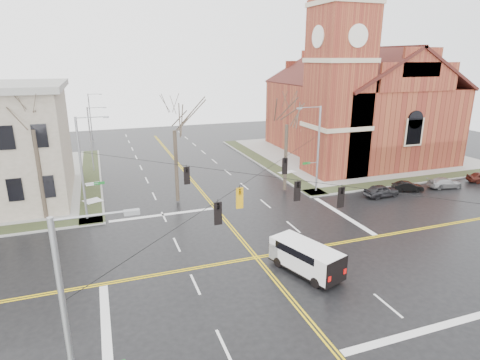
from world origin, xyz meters
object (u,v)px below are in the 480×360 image
object	(u,v)px
cargo_van	(304,255)
parked_car_a	(381,191)
signal_pole_sw	(73,333)
streetlight_north_b	(91,116)
signal_pole_ne	(317,147)
tree_nw_far	(32,123)
tree_nw_near	(174,126)
signal_pole_nw	(83,166)
church	(354,97)
parked_car_c	(445,183)
tree_ne	(287,120)
streetlight_north_a	(92,137)
parked_car_b	(408,186)

from	to	relation	value
cargo_van	parked_car_a	world-z (taller)	cargo_van
signal_pole_sw	streetlight_north_b	bearing A→B (deg)	89.36
signal_pole_ne	signal_pole_sw	distance (m)	32.28
tree_nw_far	tree_nw_near	bearing A→B (deg)	2.25
signal_pole_nw	streetlight_north_b	size ratio (longest dim) A/B	1.12
church	parked_car_c	distance (m)	18.53
tree_nw_near	tree_ne	xyz separation A→B (m)	(11.55, -0.43, -0.01)
parked_car_a	parked_car_c	size ratio (longest dim) A/B	0.97
streetlight_north_a	parked_car_c	bearing A→B (deg)	-28.81
signal_pole_nw	cargo_van	world-z (taller)	signal_pole_nw
streetlight_north_b	parked_car_a	world-z (taller)	streetlight_north_b
parked_car_a	parked_car_c	world-z (taller)	parked_car_a
streetlight_north_a	streetlight_north_b	world-z (taller)	same
signal_pole_nw	streetlight_north_a	xyz separation A→B (m)	(0.67, 16.50, -0.48)
streetlight_north_a	parked_car_a	world-z (taller)	streetlight_north_a
streetlight_north_b	tree_nw_near	world-z (taller)	tree_nw_near
parked_car_b	signal_pole_sw	bearing A→B (deg)	143.01
tree_nw_near	tree_ne	world-z (taller)	tree_nw_near
signal_pole_ne	parked_car_b	bearing A→B (deg)	-17.64
streetlight_north_a	tree_nw_far	xyz separation A→B (m)	(-4.27, -15.03, 4.11)
church	signal_pole_ne	size ratio (longest dim) A/B	3.06
parked_car_c	tree_nw_far	distance (m)	41.66
signal_pole_sw	tree_nw_near	xyz separation A→B (m)	(8.30, 24.94, 2.70)
church	tree_nw_near	bearing A→B (deg)	-157.79
cargo_van	tree_nw_near	world-z (taller)	tree_nw_near
signal_pole_nw	parked_car_b	size ratio (longest dim) A/B	2.83
parked_car_b	signal_pole_ne	bearing A→B (deg)	93.66
signal_pole_ne	cargo_van	world-z (taller)	signal_pole_ne
parked_car_b	tree_nw_far	size ratio (longest dim) A/B	0.27
tree_nw_far	tree_ne	distance (m)	23.47
streetlight_north_b	tree_nw_near	xyz separation A→B (m)	(7.63, -34.56, 3.19)
parked_car_c	signal_pole_sw	bearing A→B (deg)	126.05
signal_pole_ne	signal_pole_sw	xyz separation A→B (m)	(-22.64, -23.00, 0.00)
streetlight_north_a	cargo_van	size ratio (longest dim) A/B	1.45
streetlight_north_b	cargo_van	distance (m)	52.53
tree_ne	signal_pole_nw	bearing A→B (deg)	-175.65
streetlight_north_b	tree_nw_far	bearing A→B (deg)	-96.95
tree_nw_far	tree_nw_near	distance (m)	11.95
signal_pole_nw	streetlight_north_a	bearing A→B (deg)	87.68
streetlight_north_b	parked_car_a	distance (m)	48.89
signal_pole_ne	cargo_van	bearing A→B (deg)	-122.39
church	signal_pole_nw	bearing A→B (deg)	-159.79
cargo_van	parked_car_a	size ratio (longest dim) A/B	1.47
signal_pole_ne	streetlight_north_a	xyz separation A→B (m)	(-21.97, 16.50, -0.48)
signal_pole_ne	parked_car_b	distance (m)	11.03
church	tree_nw_far	xyz separation A→B (m)	(-39.69, -11.81, 0.14)
parked_car_c	tree_nw_far	world-z (taller)	tree_nw_far
parked_car_a	tree_nw_near	xyz separation A→B (m)	(-20.13, 5.50, 7.01)
signal_pole_sw	parked_car_a	world-z (taller)	signal_pole_sw
signal_pole_nw	parked_car_a	xyz separation A→B (m)	(28.43, -3.56, -4.31)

